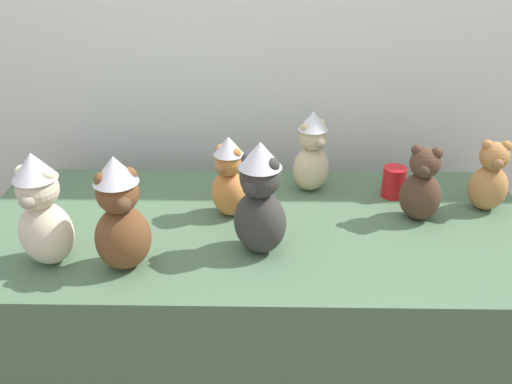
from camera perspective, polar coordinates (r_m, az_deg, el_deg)
name	(u,v)px	position (r m, az deg, el deg)	size (l,w,h in m)	color
wall_back	(259,14)	(2.21, 0.31, 17.99)	(7.00, 0.08, 2.60)	white
display_table	(256,316)	(2.00, 0.00, -12.70)	(1.81, 0.82, 0.75)	#4C6B4C
teddy_bear_sand	(312,153)	(1.95, 5.81, 4.08)	(0.17, 0.17, 0.30)	#CCB78E
teddy_bear_cocoa	(422,186)	(1.84, 16.78, 0.60)	(0.16, 0.15, 0.26)	#4C3323
teddy_bear_chestnut	(121,216)	(1.54, -13.86, -2.39)	(0.20, 0.19, 0.34)	brown
teddy_bear_caramel	(490,178)	(1.98, 23.06, 1.34)	(0.14, 0.12, 0.25)	#B27A42
teddy_bear_ginger	(229,178)	(1.78, -2.80, 1.49)	(0.16, 0.16, 0.28)	#D17F3D
teddy_bear_charcoal	(260,200)	(1.57, 0.40, -0.84)	(0.20, 0.19, 0.35)	#383533
teddy_bear_cream	(42,211)	(1.63, -21.29, -1.87)	(0.18, 0.16, 0.34)	beige
party_cup_red	(394,182)	(1.99, 14.07, 1.02)	(0.08, 0.08, 0.11)	red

